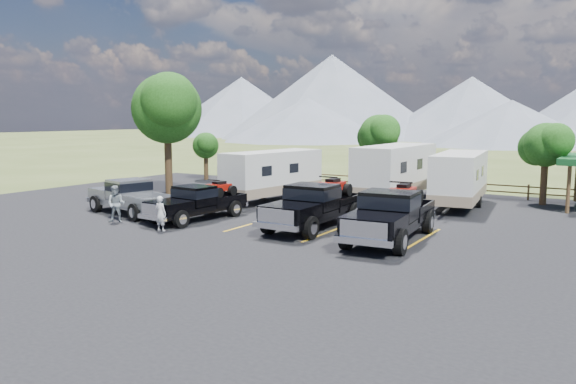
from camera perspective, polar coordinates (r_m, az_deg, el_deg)
The scene contains 18 objects.
ground at distance 22.87m, azimuth -4.52°, elevation -5.22°, with size 320.00×320.00×0.00m, color #455624.
asphalt_lot at distance 25.30m, azimuth -0.53°, elevation -3.90°, with size 44.00×34.00×0.04m, color black.
stall_lines at distance 26.13m, azimuth 0.63°, elevation -3.47°, with size 12.12×5.50×0.01m.
tree_big_nw at distance 37.29m, azimuth -12.22°, elevation 8.27°, with size 5.54×5.18×7.84m.
tree_ne_a at distance 35.34m, azimuth 24.70°, elevation 4.36°, with size 3.11×2.92×4.76m.
tree_north at distance 40.05m, azimuth 9.19°, elevation 5.77°, with size 3.46×3.24×5.25m.
tree_nw_small at distance 45.63m, azimuth -8.38°, elevation 4.68°, with size 2.59×2.43×3.85m.
rail_fence at distance 38.45m, azimuth 14.36°, elevation 0.73°, with size 36.12×0.12×1.00m.
mountain_range at distance 125.77m, azimuth 22.11°, elevation 8.37°, with size 209.00×71.00×20.00m.
rig_left at distance 27.91m, azimuth -9.13°, elevation -0.95°, with size 2.41×5.83×1.90m.
rig_center at distance 25.64m, azimuth 2.75°, elevation -1.25°, with size 2.40×6.73×2.24m.
rig_right at distance 23.38m, azimuth 10.44°, elevation -2.18°, with size 2.85×7.03×2.30m.
trailer_left at distance 33.75m, azimuth -1.60°, elevation 1.74°, with size 3.25×8.69×3.00m.
trailer_center at distance 34.31m, azimuth 10.83°, elevation 2.02°, with size 2.60×9.63×3.35m.
trailer_right at distance 32.78m, azimuth 17.03°, elevation 1.28°, with size 3.07×8.82×3.05m.
pickup_silver at distance 30.21m, azimuth -15.68°, elevation -0.42°, with size 6.37×3.23×1.83m.
person_a at distance 25.51m, azimuth -12.81°, elevation -2.15°, with size 0.57×0.38×1.57m, color silver.
person_b at distance 28.14m, azimuth -17.06°, elevation -1.17°, with size 0.87×0.67×1.78m, color gray.
Camera 1 is at (13.10, -18.04, 5.09)m, focal length 35.00 mm.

